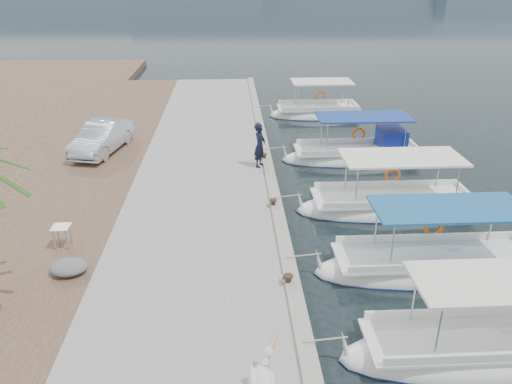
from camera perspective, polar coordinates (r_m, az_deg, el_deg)
ground at (r=17.62m, az=3.50°, el=-5.34°), size 400.00×400.00×0.00m
concrete_quay at (r=21.93m, az=-5.73°, el=1.51°), size 6.00×40.00×0.50m
quay_curb at (r=21.84m, az=1.54°, el=2.42°), size 0.44×40.00×0.12m
cobblestone_strip at (r=22.74m, az=-18.41°, el=1.19°), size 4.00×40.00×0.50m
fishing_caique_a at (r=13.94m, az=24.49°, el=-16.32°), size 7.14×2.03×2.83m
fishing_caique_b at (r=16.73m, az=19.59°, el=-8.14°), size 7.56×2.20×2.83m
fishing_caique_c at (r=20.25m, az=15.21°, el=-1.67°), size 7.53×2.38×2.83m
fishing_caique_d at (r=25.15m, az=11.63°, el=4.02°), size 7.40×2.25×2.83m
fishing_caique_e at (r=32.51m, az=7.08°, el=8.84°), size 6.26×2.41×2.83m
mooring_bollards at (r=18.59m, az=1.98°, el=-1.23°), size 0.28×20.28×0.33m
pelican at (r=10.72m, az=0.81°, el=-20.89°), size 0.79×1.50×1.16m
fisherman at (r=22.20m, az=0.44°, el=5.35°), size 0.72×0.85×1.97m
parked_car at (r=25.28m, az=-17.22°, el=6.00°), size 2.45×4.61×1.45m
tarp_bundle at (r=15.73m, az=-20.61°, el=-8.02°), size 1.10×0.90×0.40m
folding_table at (r=17.04m, az=-21.33°, el=-4.31°), size 0.55×0.55×0.73m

